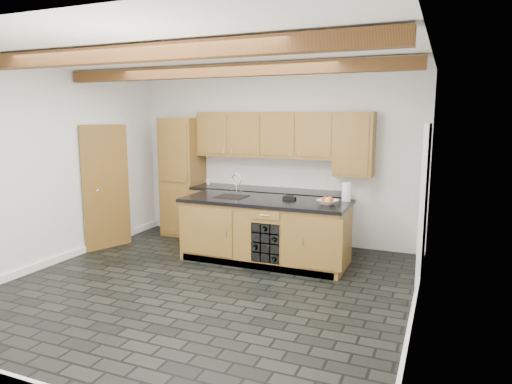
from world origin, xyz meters
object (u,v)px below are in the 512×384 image
(kitchen_scale, at_px, (289,198))
(fruit_bowl, at_px, (327,202))
(island, at_px, (265,230))
(paper_towel, at_px, (346,192))

(kitchen_scale, distance_m, fruit_bowl, 0.64)
(island, height_order, fruit_bowl, fruit_bowl)
(fruit_bowl, distance_m, paper_towel, 0.42)
(island, height_order, kitchen_scale, kitchen_scale)
(island, relative_size, fruit_bowl, 8.84)
(island, distance_m, paper_towel, 1.30)
(island, distance_m, fruit_bowl, 1.06)
(island, bearing_deg, kitchen_scale, 23.14)
(kitchen_scale, relative_size, fruit_bowl, 0.66)
(island, relative_size, kitchen_scale, 13.46)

